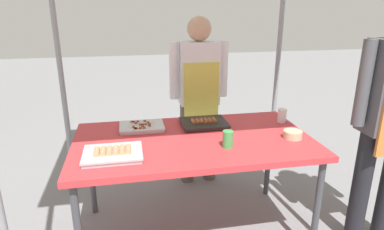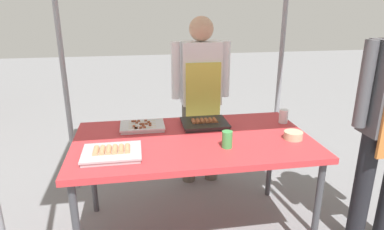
# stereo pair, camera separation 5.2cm
# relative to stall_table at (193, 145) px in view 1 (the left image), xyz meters

# --- Properties ---
(stall_table) EXTENTS (1.60, 0.90, 0.75)m
(stall_table) POSITION_rel_stall_table_xyz_m (0.00, 0.00, 0.00)
(stall_table) COLOR #C63338
(stall_table) RESTS_ON ground
(tray_grilled_sausages) EXTENTS (0.34, 0.27, 0.05)m
(tray_grilled_sausages) POSITION_rel_stall_table_xyz_m (0.13, 0.23, 0.07)
(tray_grilled_sausages) COLOR black
(tray_grilled_sausages) RESTS_ON stall_table
(tray_meat_skewers) EXTENTS (0.32, 0.22, 0.04)m
(tray_meat_skewers) POSITION_rel_stall_table_xyz_m (-0.34, 0.24, 0.07)
(tray_meat_skewers) COLOR silver
(tray_meat_skewers) RESTS_ON stall_table
(tray_pork_links) EXTENTS (0.35, 0.27, 0.05)m
(tray_pork_links) POSITION_rel_stall_table_xyz_m (-0.53, -0.19, 0.07)
(tray_pork_links) COLOR #ADADB2
(tray_pork_links) RESTS_ON stall_table
(condiment_bowl) EXTENTS (0.12, 0.12, 0.05)m
(condiment_bowl) POSITION_rel_stall_table_xyz_m (0.66, -0.12, 0.08)
(condiment_bowl) COLOR #BFB28C
(condiment_bowl) RESTS_ON stall_table
(drink_cup_near_edge) EXTENTS (0.07, 0.07, 0.11)m
(drink_cup_near_edge) POSITION_rel_stall_table_xyz_m (0.19, -0.19, 0.11)
(drink_cup_near_edge) COLOR #3F994C
(drink_cup_near_edge) RESTS_ON stall_table
(drink_cup_by_wok) EXTENTS (0.07, 0.07, 0.10)m
(drink_cup_by_wok) POSITION_rel_stall_table_xyz_m (0.73, 0.19, 0.10)
(drink_cup_by_wok) COLOR white
(drink_cup_by_wok) RESTS_ON stall_table
(vendor_woman) EXTENTS (0.52, 0.22, 1.52)m
(vendor_woman) POSITION_rel_stall_table_xyz_m (0.20, 0.76, 0.20)
(vendor_woman) COLOR #595147
(vendor_woman) RESTS_ON ground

